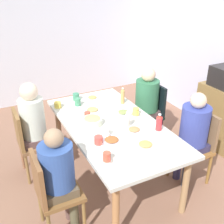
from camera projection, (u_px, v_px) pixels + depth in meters
name	position (u px, v px, depth m)	size (l,w,h in m)	color
ground_plane	(112.00, 175.00, 3.55)	(6.53, 6.53, 0.00)	#8D634D
wall_left	(45.00, 34.00, 5.19)	(0.12, 4.29, 2.60)	silver
dining_table	(112.00, 129.00, 3.25)	(1.95, 1.01, 0.76)	silver
chair_0	(29.00, 140.00, 3.36)	(0.40, 0.40, 0.90)	brown
person_0	(34.00, 122.00, 3.29)	(0.30, 0.30, 1.23)	brown
chair_1	(51.00, 190.00, 2.58)	(0.40, 0.40, 0.90)	brown
person_1	(59.00, 172.00, 2.54)	(0.31, 0.31, 1.15)	brown
chair_2	(197.00, 143.00, 3.29)	(0.40, 0.40, 0.90)	olive
person_2	(193.00, 131.00, 3.17)	(0.32, 0.32, 1.17)	#343B4B
chair_3	(151.00, 111.00, 4.07)	(0.40, 0.40, 0.90)	black
person_3	(146.00, 99.00, 3.94)	(0.33, 0.33, 1.18)	brown
plate_0	(112.00, 141.00, 2.86)	(0.26, 0.26, 0.04)	white
plate_1	(134.00, 130.00, 3.05)	(0.23, 0.23, 0.04)	white
plate_2	(93.00, 110.00, 3.49)	(0.26, 0.26, 0.04)	white
plate_3	(123.00, 113.00, 3.43)	(0.22, 0.22, 0.04)	silver
plate_4	(92.00, 98.00, 3.84)	(0.21, 0.21, 0.04)	silver
plate_5	(146.00, 145.00, 2.79)	(0.25, 0.25, 0.04)	silver
bowl_0	(92.00, 121.00, 3.18)	(0.23, 0.23, 0.10)	beige
cup_0	(99.00, 140.00, 2.82)	(0.12, 0.09, 0.08)	#CD4A40
cup_1	(87.00, 116.00, 3.30)	(0.11, 0.07, 0.09)	#D04E3B
cup_2	(78.00, 102.00, 3.63)	(0.11, 0.08, 0.10)	#469068
cup_3	(136.00, 112.00, 3.38)	(0.11, 0.07, 0.09)	#EABE55
cup_4	(58.00, 105.00, 3.58)	(0.12, 0.09, 0.08)	#E6CA4E
cup_5	(107.00, 157.00, 2.56)	(0.11, 0.07, 0.09)	#C3533C
cup_6	(106.00, 132.00, 2.96)	(0.12, 0.09, 0.08)	white
cup_7	(76.00, 97.00, 3.79)	(0.12, 0.09, 0.09)	#3E8664
bottle_0	(159.00, 123.00, 3.04)	(0.07, 0.07, 0.20)	red
bottle_1	(127.00, 120.00, 3.10)	(0.06, 0.06, 0.19)	silver
bottle_2	(123.00, 96.00, 3.66)	(0.05, 0.05, 0.22)	tan
side_cabinet	(222.00, 116.00, 4.04)	(0.70, 0.44, 0.90)	olive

